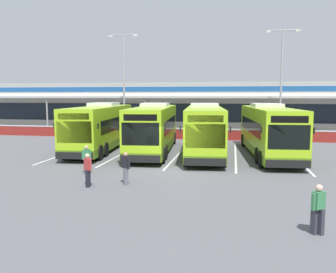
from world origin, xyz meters
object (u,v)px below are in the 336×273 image
at_px(coach_bus_centre, 204,130).
at_px(pedestrian_approaching_bus, 126,167).
at_px(coach_bus_leftmost, 101,128).
at_px(coach_bus_left_centre, 154,129).
at_px(pedestrian_in_dark_coat, 88,169).
at_px(lamp_post_centre, 281,76).
at_px(pedestrian_child, 318,208).
at_px(lamp_post_west, 124,78).
at_px(pedestrian_near_bin, 87,159).
at_px(coach_bus_right_centre, 268,131).

relative_size(coach_bus_centre, pedestrian_approaching_bus, 7.61).
bearing_deg(coach_bus_leftmost, coach_bus_left_centre, -3.93).
bearing_deg(coach_bus_left_centre, coach_bus_centre, -4.44).
relative_size(pedestrian_in_dark_coat, lamp_post_centre, 0.15).
xyz_separation_m(coach_bus_leftmost, pedestrian_child, (13.16, -15.26, -0.91)).
distance_m(pedestrian_child, lamp_post_centre, 26.47).
height_order(coach_bus_leftmost, coach_bus_centre, same).
height_order(pedestrian_approaching_bus, lamp_post_west, lamp_post_west).
bearing_deg(lamp_post_centre, lamp_post_west, -179.05).
xyz_separation_m(coach_bus_centre, pedestrian_child, (4.78, -14.65, -0.91)).
height_order(coach_bus_centre, pedestrian_child, coach_bus_centre).
bearing_deg(lamp_post_centre, pedestrian_child, -94.50).
xyz_separation_m(pedestrian_in_dark_coat, pedestrian_near_bin, (-1.17, 2.54, 0.00)).
xyz_separation_m(pedestrian_approaching_bus, lamp_post_centre, (9.84, 20.99, 5.42)).
relative_size(coach_bus_leftmost, coach_bus_left_centre, 1.00).
bearing_deg(lamp_post_centre, coach_bus_leftmost, -145.16).
relative_size(coach_bus_right_centre, pedestrian_near_bin, 7.61).
bearing_deg(coach_bus_right_centre, lamp_post_west, 143.49).
bearing_deg(pedestrian_in_dark_coat, pedestrian_near_bin, 114.75).
distance_m(pedestrian_child, lamp_post_west, 29.87).
height_order(lamp_post_west, lamp_post_centre, same).
xyz_separation_m(coach_bus_left_centre, pedestrian_near_bin, (-1.93, -8.30, -0.91)).
bearing_deg(lamp_post_west, coach_bus_leftmost, -82.67).
relative_size(coach_bus_centre, pedestrian_child, 7.61).
relative_size(pedestrian_child, pedestrian_approaching_bus, 1.00).
bearing_deg(pedestrian_near_bin, coach_bus_left_centre, 76.93).
relative_size(coach_bus_right_centre, pedestrian_in_dark_coat, 7.61).
bearing_deg(coach_bus_right_centre, pedestrian_approaching_bus, -127.26).
bearing_deg(pedestrian_near_bin, pedestrian_approaching_bus, -32.52).
distance_m(coach_bus_right_centre, lamp_post_centre, 11.99).
height_order(coach_bus_centre, pedestrian_approaching_bus, coach_bus_centre).
relative_size(coach_bus_leftmost, coach_bus_centre, 1.00).
height_order(coach_bus_leftmost, coach_bus_left_centre, same).
bearing_deg(pedestrian_child, coach_bus_centre, 108.07).
bearing_deg(lamp_post_west, pedestrian_approaching_bus, -72.14).
relative_size(coach_bus_leftmost, pedestrian_near_bin, 7.61).
bearing_deg(lamp_post_west, coach_bus_left_centre, -61.45).
bearing_deg(pedestrian_near_bin, pedestrian_in_dark_coat, -65.25).
bearing_deg(lamp_post_west, pedestrian_child, -60.46).
distance_m(pedestrian_approaching_bus, lamp_post_centre, 23.80).
bearing_deg(coach_bus_leftmost, pedestrian_approaching_bus, -62.81).
distance_m(coach_bus_right_centre, pedestrian_near_bin, 13.41).
xyz_separation_m(pedestrian_near_bin, lamp_post_west, (-3.84, 18.91, 5.42)).
xyz_separation_m(coach_bus_right_centre, pedestrian_child, (0.13, -14.93, -0.91)).
height_order(coach_bus_leftmost, coach_bus_right_centre, same).
xyz_separation_m(pedestrian_child, lamp_post_west, (-14.48, 25.56, 5.42)).
bearing_deg(coach_bus_leftmost, lamp_post_west, 97.33).
bearing_deg(coach_bus_leftmost, lamp_post_centre, 34.84).
height_order(coach_bus_left_centre, pedestrian_in_dark_coat, coach_bus_left_centre).
xyz_separation_m(pedestrian_in_dark_coat, lamp_post_centre, (11.50, 21.72, 5.42)).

